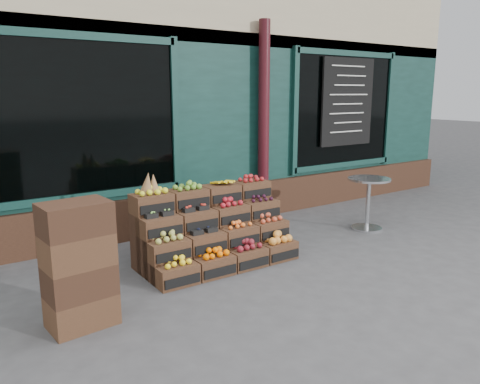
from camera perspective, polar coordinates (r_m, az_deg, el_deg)
ground at (r=5.73m, az=5.70°, el=-9.32°), size 60.00×60.00×0.00m
shop_facade at (r=9.80m, az=-14.19°, el=13.56°), size 12.00×6.24×4.80m
crate_display at (r=5.85m, az=-3.32°, el=-5.05°), size 1.90×0.93×1.18m
spare_crates at (r=4.45m, az=-19.07°, el=-8.45°), size 0.61×0.45×1.15m
bistro_table at (r=7.43m, az=15.36°, el=-0.65°), size 0.64×0.64×0.81m
shopkeeper at (r=7.09m, az=-16.93°, el=2.52°), size 0.80×0.62×1.94m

